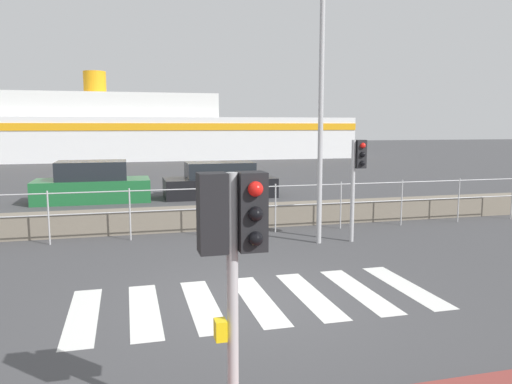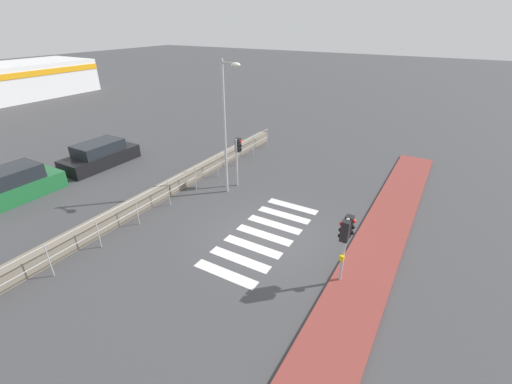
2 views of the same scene
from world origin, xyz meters
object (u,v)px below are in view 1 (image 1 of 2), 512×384
at_px(traffic_light_near, 232,235).
at_px(traffic_light_far, 358,167).
at_px(ferry_boat, 138,132).
at_px(parked_car_green, 92,184).
at_px(parked_car_black, 220,182).
at_px(streetlamp, 324,81).

relative_size(traffic_light_near, traffic_light_far, 0.98).
xyz_separation_m(traffic_light_far, ferry_boat, (-4.32, 32.69, 0.48)).
distance_m(parked_car_green, parked_car_black, 4.82).
bearing_deg(streetlamp, parked_car_green, 123.66).
bearing_deg(parked_car_black, parked_car_green, 180.00).
height_order(traffic_light_far, parked_car_black, traffic_light_far).
height_order(streetlamp, parked_car_green, streetlamp).
height_order(traffic_light_near, streetlamp, streetlamp).
height_order(traffic_light_near, traffic_light_far, traffic_light_far).
bearing_deg(traffic_light_far, ferry_boat, 97.52).
height_order(traffic_light_far, parked_car_green, traffic_light_far).
height_order(traffic_light_far, ferry_boat, ferry_boat).
bearing_deg(streetlamp, ferry_boat, 95.87).
distance_m(traffic_light_near, ferry_boat, 39.56).
bearing_deg(streetlamp, parked_car_black, 95.80).
bearing_deg(parked_car_green, parked_car_black, -0.00).
bearing_deg(ferry_boat, traffic_light_near, -90.33).
distance_m(streetlamp, ferry_boat, 33.00).
xyz_separation_m(streetlamp, parked_car_black, (-0.87, 8.54, -3.24)).
bearing_deg(parked_car_black, ferry_boat, 95.89).
distance_m(traffic_light_far, streetlamp, 2.22).
bearing_deg(parked_car_black, traffic_light_far, -77.86).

